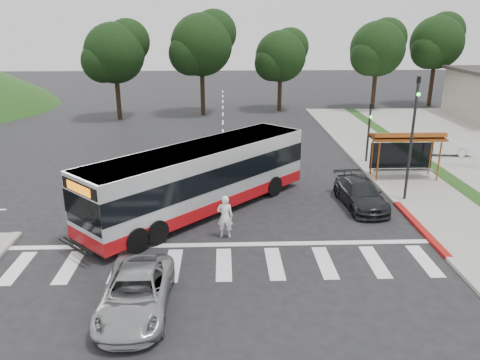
{
  "coord_description": "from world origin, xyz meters",
  "views": [
    {
      "loc": [
        0.05,
        -21.3,
        9.08
      ],
      "look_at": [
        0.84,
        0.54,
        1.6
      ],
      "focal_mm": 35.0,
      "sensor_mm": 36.0,
      "label": 1
    }
  ],
  "objects_px": {
    "transit_bus": "(201,180)",
    "pedestrian": "(225,216)",
    "dark_sedan": "(360,194)",
    "silver_suv_south": "(136,293)"
  },
  "relations": [
    {
      "from": "silver_suv_south",
      "to": "transit_bus",
      "type": "bearing_deg",
      "value": 77.83
    },
    {
      "from": "pedestrian",
      "to": "silver_suv_south",
      "type": "relative_size",
      "value": 0.41
    },
    {
      "from": "transit_bus",
      "to": "silver_suv_south",
      "type": "xyz_separation_m",
      "value": [
        -1.79,
        -8.49,
        -1.0
      ]
    },
    {
      "from": "pedestrian",
      "to": "dark_sedan",
      "type": "relative_size",
      "value": 0.43
    },
    {
      "from": "transit_bus",
      "to": "dark_sedan",
      "type": "distance_m",
      "value": 8.18
    },
    {
      "from": "transit_bus",
      "to": "pedestrian",
      "type": "bearing_deg",
      "value": -24.41
    },
    {
      "from": "pedestrian",
      "to": "silver_suv_south",
      "type": "height_order",
      "value": "pedestrian"
    },
    {
      "from": "dark_sedan",
      "to": "silver_suv_south",
      "type": "bearing_deg",
      "value": -142.29
    },
    {
      "from": "transit_bus",
      "to": "pedestrian",
      "type": "height_order",
      "value": "transit_bus"
    },
    {
      "from": "transit_bus",
      "to": "silver_suv_south",
      "type": "relative_size",
      "value": 2.72
    }
  ]
}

